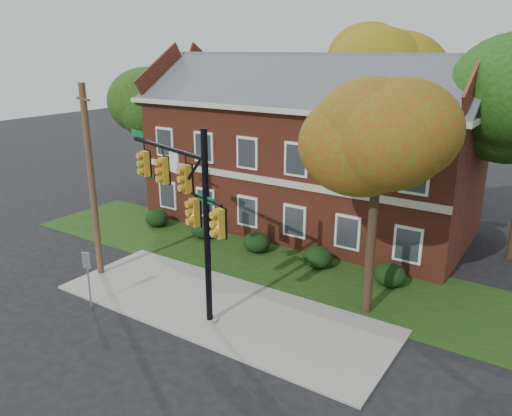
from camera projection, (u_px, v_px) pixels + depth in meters
The scene contains 15 objects.
ground at pixel (205, 319), 19.28m from camera, with size 120.00×120.00×0.00m, color black.
sidewalk at pixel (220, 307), 20.07m from camera, with size 14.00×5.00×0.08m, color gray.
grass_strip at pixel (283, 265), 24.05m from camera, with size 30.00×6.00×0.04m, color #193811.
apartment_building at pixel (307, 141), 28.31m from camera, with size 18.80×8.80×9.74m.
hedge_far_left at pixel (157, 218), 29.17m from camera, with size 1.40×1.26×1.05m, color black.
hedge_left at pixel (203, 229), 27.33m from camera, with size 1.40×1.26×1.05m, color black.
hedge_center at pixel (256, 242), 25.50m from camera, with size 1.40×1.26×1.05m, color black.
hedge_right at pixel (318, 257), 23.66m from camera, with size 1.40×1.26×1.05m, color black.
hedge_far_right at pixel (390, 275), 21.83m from camera, with size 1.40×1.26×1.05m, color black.
tree_near_right at pixel (383, 147), 17.58m from camera, with size 4.50×4.25×8.58m.
tree_left_rear at pixel (166, 102), 32.01m from camera, with size 5.40×5.10×8.88m.
tree_far_rear at pixel (383, 67), 32.67m from camera, with size 6.84×6.46×11.52m.
traffic_signal at pixel (187, 199), 18.61m from camera, with size 6.39×2.20×7.42m.
utility_pole at pixel (92, 183), 21.81m from camera, with size 1.31×0.52×8.65m.
sign_post at pixel (88, 270), 19.72m from camera, with size 0.34×0.15×2.37m.
Camera 1 is at (11.05, -13.14, 9.98)m, focal length 35.00 mm.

